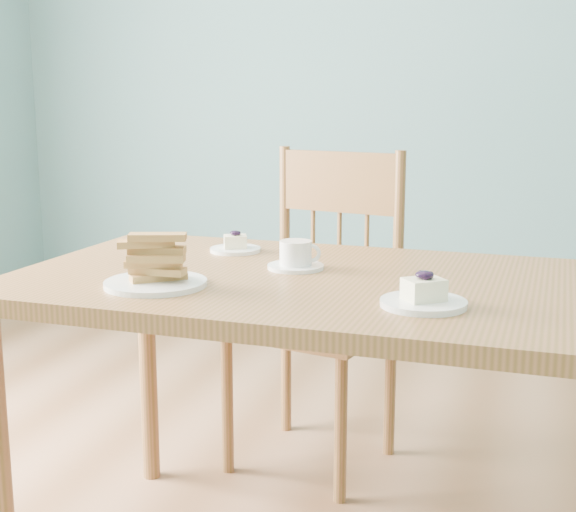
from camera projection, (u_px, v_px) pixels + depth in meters
The scene contains 7 objects.
room at pixel (364, 14), 1.61m from camera, with size 5.01×5.01×2.71m.
dining_table at pixel (321, 309), 1.87m from camera, with size 1.47×0.87×0.77m.
dining_chair at pixel (318, 306), 2.58m from camera, with size 0.55×0.53×1.02m.
cheesecake_plate_near at pixel (424, 297), 1.60m from camera, with size 0.17×0.17×0.07m.
cheesecake_plate_far at pixel (235, 246), 2.16m from camera, with size 0.14×0.14×0.06m.
coffee_cup at pixel (296, 257), 1.95m from camera, with size 0.14×0.14×0.07m.
biscotti_plate at pixel (155, 268), 1.77m from camera, with size 0.23×0.23×0.12m.
Camera 1 is at (0.35, -1.65, 1.19)m, focal length 50.00 mm.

